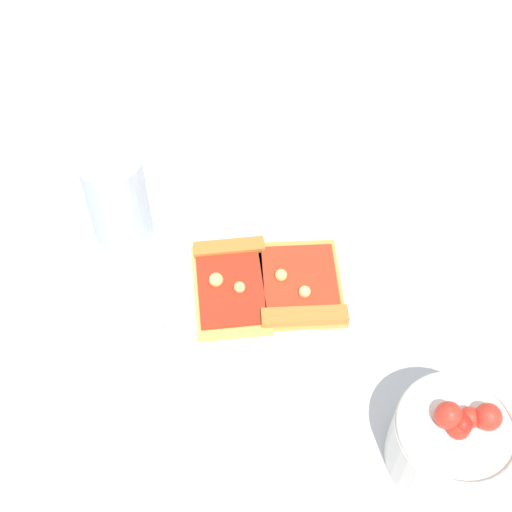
{
  "coord_description": "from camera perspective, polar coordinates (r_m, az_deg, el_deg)",
  "views": [
    {
      "loc": [
        -0.4,
        0.12,
        0.65
      ],
      "look_at": [
        0.06,
        -0.04,
        0.03
      ],
      "focal_mm": 48.29,
      "sensor_mm": 36.0,
      "label": 1
    }
  ],
  "objects": [
    {
      "name": "soda_glass",
      "position": [
        0.84,
        -11.43,
        4.73
      ],
      "size": [
        0.07,
        0.07,
        0.11
      ],
      "color": "silver",
      "rests_on": "ground_plane"
    },
    {
      "name": "paper_napkin",
      "position": [
        0.95,
        -1.59,
        8.16
      ],
      "size": [
        0.13,
        0.15,
        0.0
      ],
      "primitive_type": "cube",
      "rotation": [
        0.0,
        0.0,
        -0.27
      ],
      "color": "silver",
      "rests_on": "ground_plane"
    },
    {
      "name": "plate",
      "position": [
        0.79,
        0.5,
        -2.91
      ],
      "size": [
        0.24,
        0.24,
        0.01
      ],
      "primitive_type": "cylinder",
      "color": "silver",
      "rests_on": "ground_plane"
    },
    {
      "name": "pizza_slice_far",
      "position": [
        0.78,
        3.73,
        -2.86
      ],
      "size": [
        0.14,
        0.12,
        0.02
      ],
      "color": "gold",
      "rests_on": "plate"
    },
    {
      "name": "salad_bowl",
      "position": [
        0.69,
        15.99,
        -14.53
      ],
      "size": [
        0.12,
        0.12,
        0.09
      ],
      "color": "white",
      "rests_on": "ground_plane"
    },
    {
      "name": "ground_plane",
      "position": [
        0.77,
        -1.22,
        -5.66
      ],
      "size": [
        2.4,
        2.4,
        0.0
      ],
      "primitive_type": "plane",
      "color": "silver",
      "rests_on": "ground"
    },
    {
      "name": "pizza_slice_near",
      "position": [
        0.78,
        -1.97,
        -2.0
      ],
      "size": [
        0.14,
        0.11,
        0.02
      ],
      "color": "#E5B256",
      "rests_on": "plate"
    }
  ]
}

